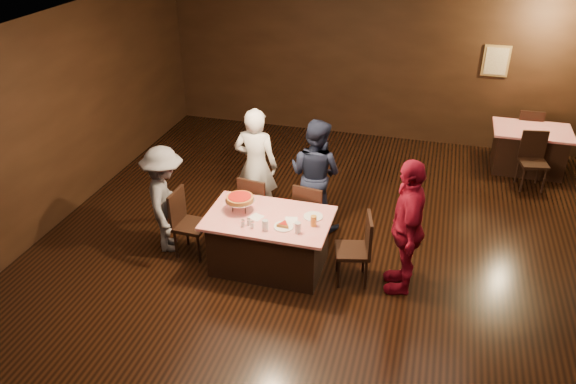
# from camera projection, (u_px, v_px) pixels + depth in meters

# --- Properties ---
(room) EXTENTS (10.00, 10.04, 3.02)m
(room) POSITION_uv_depth(u_px,v_px,m) (314.00, 129.00, 6.17)
(room) COLOR black
(room) RESTS_ON ground
(main_table) EXTENTS (1.60, 1.00, 0.77)m
(main_table) POSITION_uv_depth(u_px,v_px,m) (269.00, 242.00, 7.35)
(main_table) COLOR red
(main_table) RESTS_ON ground
(back_table) EXTENTS (1.30, 0.90, 0.77)m
(back_table) POSITION_uv_depth(u_px,v_px,m) (529.00, 150.00, 9.86)
(back_table) COLOR red
(back_table) RESTS_ON ground
(chair_far_left) EXTENTS (0.47, 0.47, 0.95)m
(chair_far_left) POSITION_uv_depth(u_px,v_px,m) (258.00, 204.00, 8.03)
(chair_far_left) COLOR black
(chair_far_left) RESTS_ON ground
(chair_far_right) EXTENTS (0.48, 0.48, 0.95)m
(chair_far_right) POSITION_uv_depth(u_px,v_px,m) (312.00, 212.00, 7.84)
(chair_far_right) COLOR black
(chair_far_right) RESTS_ON ground
(chair_end_left) EXTENTS (0.44, 0.44, 0.95)m
(chair_end_left) POSITION_uv_depth(u_px,v_px,m) (191.00, 224.00, 7.56)
(chair_end_left) COLOR black
(chair_end_left) RESTS_ON ground
(chair_end_right) EXTENTS (0.51, 0.51, 0.95)m
(chair_end_right) POSITION_uv_depth(u_px,v_px,m) (353.00, 249.00, 7.05)
(chair_end_right) COLOR black
(chair_end_right) RESTS_ON ground
(chair_back_near) EXTENTS (0.48, 0.48, 0.95)m
(chair_back_near) POSITION_uv_depth(u_px,v_px,m) (534.00, 162.00, 9.23)
(chair_back_near) COLOR black
(chair_back_near) RESTS_ON ground
(chair_back_far) EXTENTS (0.43, 0.43, 0.95)m
(chair_back_far) POSITION_uv_depth(u_px,v_px,m) (527.00, 132.00, 10.32)
(chair_back_far) COLOR black
(chair_back_far) RESTS_ON ground
(diner_white_jacket) EXTENTS (0.65, 0.43, 1.77)m
(diner_white_jacket) POSITION_uv_depth(u_px,v_px,m) (256.00, 166.00, 8.18)
(diner_white_jacket) COLOR silver
(diner_white_jacket) RESTS_ON ground
(diner_navy_hoodie) EXTENTS (0.97, 0.85, 1.67)m
(diner_navy_hoodie) POSITION_uv_depth(u_px,v_px,m) (315.00, 174.00, 8.05)
(diner_navy_hoodie) COLOR #151B31
(diner_navy_hoodie) RESTS_ON ground
(diner_grey_knit) EXTENTS (0.91, 1.13, 1.53)m
(diner_grey_knit) POSITION_uv_depth(u_px,v_px,m) (165.00, 200.00, 7.56)
(diner_grey_knit) COLOR #57575C
(diner_grey_knit) RESTS_ON ground
(diner_red_shirt) EXTENTS (0.57, 1.09, 1.78)m
(diner_red_shirt) POSITION_uv_depth(u_px,v_px,m) (407.00, 227.00, 6.74)
(diner_red_shirt) COLOR maroon
(diner_red_shirt) RESTS_ON ground
(pizza_stand) EXTENTS (0.38, 0.38, 0.22)m
(pizza_stand) POSITION_uv_depth(u_px,v_px,m) (240.00, 199.00, 7.21)
(pizza_stand) COLOR black
(pizza_stand) RESTS_ON main_table
(plate_with_slice) EXTENTS (0.25, 0.25, 0.06)m
(plate_with_slice) POSITION_uv_depth(u_px,v_px,m) (284.00, 225.00, 6.94)
(plate_with_slice) COLOR white
(plate_with_slice) RESTS_ON main_table
(plate_empty) EXTENTS (0.25, 0.25, 0.01)m
(plate_empty) POSITION_uv_depth(u_px,v_px,m) (313.00, 217.00, 7.16)
(plate_empty) COLOR white
(plate_empty) RESTS_ON main_table
(glass_front_left) EXTENTS (0.08, 0.08, 0.14)m
(glass_front_left) POSITION_uv_depth(u_px,v_px,m) (265.00, 225.00, 6.86)
(glass_front_left) COLOR silver
(glass_front_left) RESTS_ON main_table
(glass_front_right) EXTENTS (0.08, 0.08, 0.14)m
(glass_front_right) POSITION_uv_depth(u_px,v_px,m) (298.00, 228.00, 6.81)
(glass_front_right) COLOR silver
(glass_front_right) RESTS_ON main_table
(glass_amber) EXTENTS (0.08, 0.08, 0.14)m
(glass_amber) POSITION_uv_depth(u_px,v_px,m) (314.00, 221.00, 6.94)
(glass_amber) COLOR #BF7F26
(glass_amber) RESTS_ON main_table
(condiments) EXTENTS (0.17, 0.10, 0.09)m
(condiments) POSITION_uv_depth(u_px,v_px,m) (248.00, 223.00, 6.94)
(condiments) COLOR silver
(condiments) RESTS_ON main_table
(napkin_center) EXTENTS (0.19, 0.19, 0.01)m
(napkin_center) POSITION_uv_depth(u_px,v_px,m) (291.00, 220.00, 7.09)
(napkin_center) COLOR white
(napkin_center) RESTS_ON main_table
(napkin_left) EXTENTS (0.21, 0.21, 0.01)m
(napkin_left) POSITION_uv_depth(u_px,v_px,m) (256.00, 217.00, 7.15)
(napkin_left) COLOR white
(napkin_left) RESTS_ON main_table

